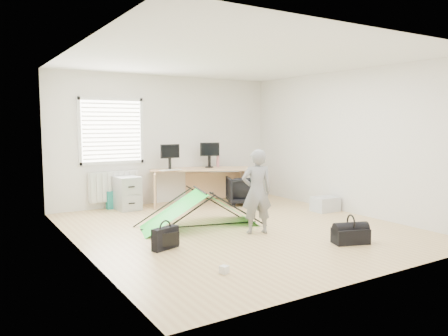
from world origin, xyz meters
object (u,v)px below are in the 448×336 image
office_chair (243,190)px  storage_crate (325,204)px  laptop_bag (165,238)px  duffel_bag (351,236)px  desk (201,185)px  monitor_left (170,161)px  monitor_right (209,158)px  thermos (218,161)px  kite (200,208)px  person (257,192)px  filing_cabinet (126,193)px

office_chair → storage_crate: 1.74m
laptop_bag → duffel_bag: bearing=-43.7°
desk → monitor_left: bearing=-156.5°
monitor_right → thermos: size_ratio=1.71×
desk → monitor_left: size_ratio=5.25×
office_chair → duffel_bag: (-0.38, -3.29, -0.19)m
desk → kite: 2.25m
monitor_right → office_chair: (0.39, -0.74, -0.64)m
laptop_bag → office_chair: bearing=20.1°
duffel_bag → kite: bearing=142.8°
monitor_left → monitor_right: bearing=2.0°
desk → monitor_right: 0.61m
thermos → person: 3.06m
filing_cabinet → storage_crate: bearing=-39.0°
monitor_right → person: (-0.79, -2.85, -0.28)m
kite → monitor_left: bearing=94.4°
filing_cabinet → thermos: (2.12, 0.00, 0.53)m
monitor_left → thermos: 1.19m
person → duffel_bag: person is taller
office_chair → person: 2.45m
filing_cabinet → office_chair: (2.27, -0.76, -0.03)m
filing_cabinet → monitor_left: size_ratio=1.60×
person → storage_crate: (2.14, 0.67, -0.52)m
filing_cabinet → office_chair: size_ratio=1.01×
thermos → office_chair: 0.96m
monitor_left → monitor_right: 0.96m
kite → storage_crate: bearing=11.2°
monitor_right → thermos: (0.24, 0.03, -0.08)m
desk → storage_crate: desk is taller
office_chair → person: (-1.18, -2.12, 0.36)m
monitor_left → thermos: bearing=3.1°
thermos → storage_crate: size_ratio=0.49×
thermos → kite: bearing=-127.5°
monitor_left → monitor_right: size_ratio=0.98×
monitor_left → thermos: size_ratio=1.68×
desk → laptop_bag: desk is taller
filing_cabinet → person: (1.09, -2.88, 0.33)m
person → duffel_bag: (0.80, -1.18, -0.55)m
monitor_left → office_chair: monitor_left is taller
filing_cabinet → storage_crate: 3.91m
laptop_bag → monitor_right: bearing=32.8°
office_chair → laptop_bag: bearing=60.9°
monitor_right → monitor_left: bearing=-157.0°
monitor_left → thermos: monitor_left is taller
monitor_left → office_chair: 1.65m
filing_cabinet → duffel_bag: filing_cabinet is taller
filing_cabinet → duffel_bag: size_ratio=1.32×
desk → duffel_bag: size_ratio=4.32×
filing_cabinet → duffel_bag: 4.48m
desk → kite: (-1.10, -1.97, -0.06)m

